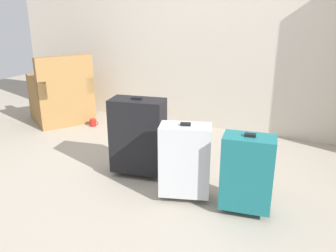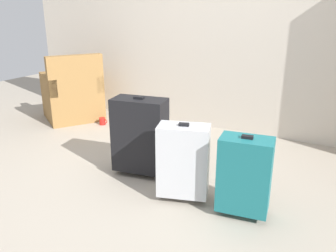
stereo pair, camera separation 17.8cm
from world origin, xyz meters
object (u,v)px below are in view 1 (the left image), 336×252
Objects in this scene: mug at (93,123)px; suitcase_black at (138,136)px; armchair at (62,98)px; suitcase_teal at (247,172)px; suitcase_silver at (185,160)px.

suitcase_black is (1.21, -0.96, 0.33)m from mug.
suitcase_black is at bearing -29.77° from armchair.
suitcase_teal is 0.85× the size of suitcase_black.
armchair is 1.52× the size of suitcase_silver.
suitcase_black is at bearing 158.04° from suitcase_silver.
armchair reaches higher than suitcase_teal.
suitcase_black is at bearing 168.13° from suitcase_teal.
mug is 0.16× the size of suitcase_black.
suitcase_teal is (0.48, 0.00, -0.01)m from suitcase_silver.
suitcase_teal is 1.05m from suitcase_black.
armchair reaches higher than suitcase_black.
suitcase_black reaches higher than mug.
armchair is at bearing 177.23° from mug.
suitcase_silver is at bearing -33.86° from mug.
armchair is 1.98m from suitcase_black.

